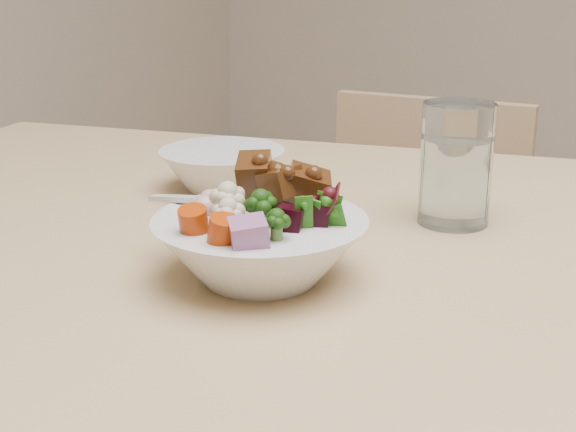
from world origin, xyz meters
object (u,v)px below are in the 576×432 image
(chair_far, at_px, (407,296))
(food_bowl, at_px, (262,244))
(dining_table, at_px, (491,349))
(water_glass, at_px, (456,169))
(side_bowl, at_px, (222,170))

(chair_far, relative_size, food_bowl, 4.19)
(dining_table, xyz_separation_m, food_bowl, (-0.18, -0.12, 0.11))
(chair_far, bearing_deg, food_bowl, -83.62)
(water_glass, bearing_deg, dining_table, -55.33)
(chair_far, xyz_separation_m, water_glass, (0.22, -0.49, 0.39))
(chair_far, relative_size, side_bowl, 5.25)
(dining_table, relative_size, food_bowl, 9.46)
(food_bowl, relative_size, water_glass, 1.47)
(food_bowl, bearing_deg, dining_table, 33.26)
(food_bowl, xyz_separation_m, side_bowl, (-0.19, 0.22, -0.01))
(dining_table, xyz_separation_m, side_bowl, (-0.37, 0.10, 0.11))
(dining_table, bearing_deg, chair_far, 104.54)
(dining_table, relative_size, water_glass, 13.88)
(chair_far, distance_m, food_bowl, 0.82)
(side_bowl, bearing_deg, food_bowl, -49.59)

